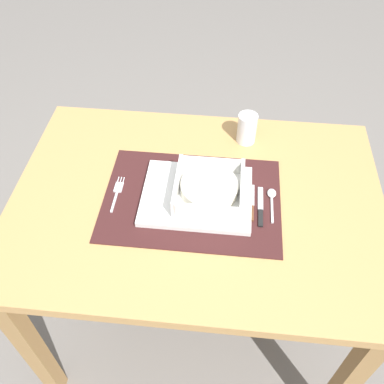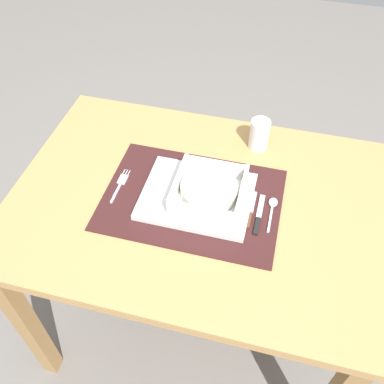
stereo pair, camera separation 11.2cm
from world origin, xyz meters
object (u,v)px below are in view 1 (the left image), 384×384
object	(u,v)px
fork	(117,191)
drinking_glass	(247,130)
bread_knife	(252,205)
butter_knife	(260,209)
porridge_bowl	(209,190)
spoon	(272,197)
dining_table	(196,221)

from	to	relation	value
fork	drinking_glass	distance (m)	0.43
bread_knife	drinking_glass	size ratio (longest dim) A/B	1.34
butter_knife	bread_knife	size ratio (longest dim) A/B	1.08
fork	butter_knife	size ratio (longest dim) A/B	0.94
porridge_bowl	butter_knife	distance (m)	0.14
butter_knife	porridge_bowl	bearing A→B (deg)	170.12
butter_knife	drinking_glass	distance (m)	0.28
spoon	dining_table	bearing A→B (deg)	-172.38
dining_table	spoon	size ratio (longest dim) A/B	8.71
bread_knife	drinking_glass	distance (m)	0.27
porridge_bowl	drinking_glass	distance (m)	0.27
porridge_bowl	spoon	distance (m)	0.17
dining_table	butter_knife	xyz separation A→B (m)	(0.17, -0.02, 0.11)
dining_table	bread_knife	xyz separation A→B (m)	(0.15, -0.01, 0.11)
fork	butter_knife	world-z (taller)	butter_knife
porridge_bowl	spoon	size ratio (longest dim) A/B	1.54
porridge_bowl	fork	distance (m)	0.25
butter_knife	fork	bearing A→B (deg)	175.38
fork	butter_knife	distance (m)	0.39
dining_table	butter_knife	distance (m)	0.20
dining_table	spoon	distance (m)	0.23
butter_knife	spoon	bearing A→B (deg)	54.39
porridge_bowl	dining_table	bearing A→B (deg)	173.88
drinking_glass	porridge_bowl	bearing A→B (deg)	-110.19
fork	spoon	xyz separation A→B (m)	(0.42, 0.02, 0.00)
bread_knife	spoon	bearing A→B (deg)	25.81
porridge_bowl	spoon	world-z (taller)	porridge_bowl
spoon	bread_knife	size ratio (longest dim) A/B	0.92
porridge_bowl	butter_knife	xyz separation A→B (m)	(0.14, -0.02, -0.04)
dining_table	drinking_glass	world-z (taller)	drinking_glass
porridge_bowl	bread_knife	world-z (taller)	porridge_bowl
porridge_bowl	butter_knife	world-z (taller)	porridge_bowl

